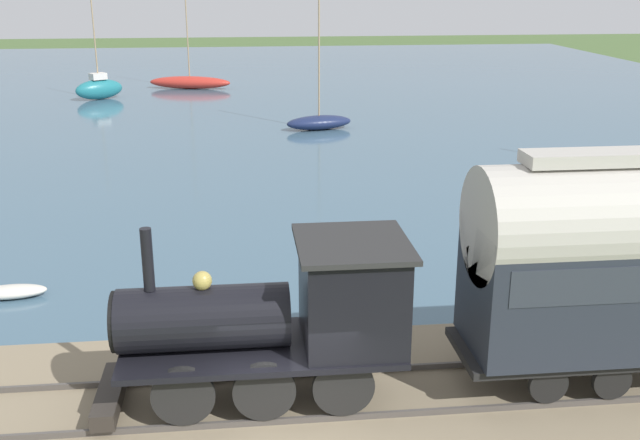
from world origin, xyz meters
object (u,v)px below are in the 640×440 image
(sailboat_navy, at_px, (319,121))
(rowboat_mid_harbor, at_px, (377,253))
(sailboat_teal, at_px, (99,88))
(sailboat_red, at_px, (190,82))
(rowboat_near_shore, at_px, (10,292))
(steam_locomotive, at_px, (287,311))

(sailboat_navy, relative_size, rowboat_mid_harbor, 3.21)
(sailboat_teal, xyz_separation_m, sailboat_red, (4.58, -6.15, -0.25))
(sailboat_teal, xyz_separation_m, rowboat_mid_harbor, (-33.44, -14.07, -0.63))
(rowboat_near_shore, bearing_deg, sailboat_navy, -30.49)
(steam_locomotive, distance_m, sailboat_red, 47.20)
(sailboat_teal, bearing_deg, rowboat_near_shore, 151.08)
(sailboat_red, relative_size, rowboat_mid_harbor, 3.72)
(steam_locomotive, height_order, sailboat_navy, sailboat_navy)
(sailboat_navy, distance_m, rowboat_mid_harbor, 20.65)
(steam_locomotive, xyz_separation_m, sailboat_teal, (42.36, 10.65, -1.68))
(sailboat_navy, height_order, rowboat_mid_harbor, sailboat_navy)
(rowboat_mid_harbor, bearing_deg, sailboat_teal, 56.10)
(sailboat_red, xyz_separation_m, rowboat_near_shore, (-40.00, 2.68, -0.36))
(steam_locomotive, bearing_deg, sailboat_teal, 14.11)
(steam_locomotive, height_order, sailboat_red, sailboat_red)
(steam_locomotive, xyz_separation_m, sailboat_navy, (29.56, -3.80, -1.99))
(sailboat_navy, bearing_deg, steam_locomotive, 160.32)
(rowboat_near_shore, bearing_deg, sailboat_red, -8.43)
(steam_locomotive, distance_m, sailboat_teal, 43.71)
(steam_locomotive, height_order, rowboat_mid_harbor, steam_locomotive)
(sailboat_teal, distance_m, rowboat_mid_harbor, 36.28)
(sailboat_teal, xyz_separation_m, rowboat_near_shore, (-35.42, -3.47, -0.61))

